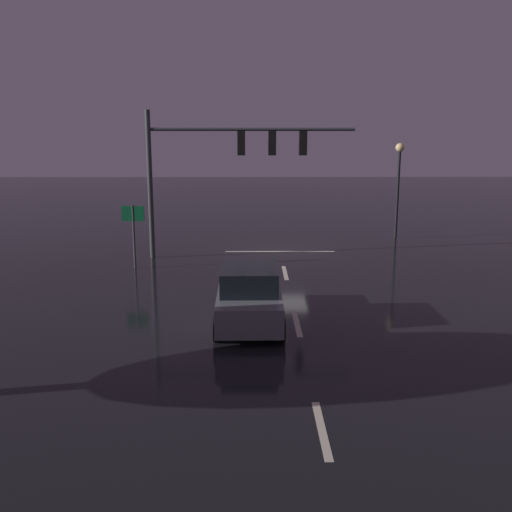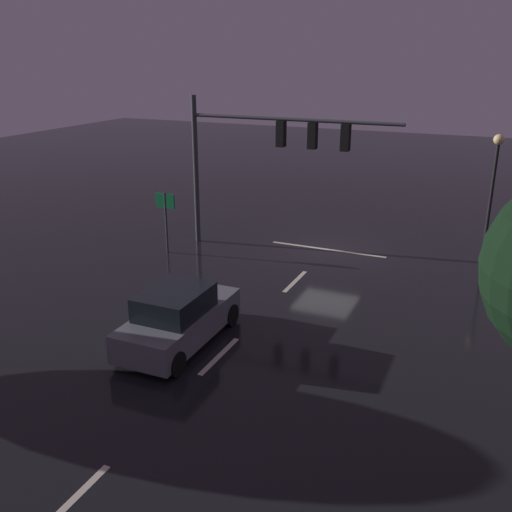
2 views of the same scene
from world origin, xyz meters
TOP-DOWN VIEW (x-y plane):
  - ground_plane at (0.00, 0.00)m, footprint 80.00×80.00m
  - traffic_signal_assembly at (2.37, 1.22)m, footprint 8.75×0.47m
  - lane_dash_far at (0.00, 4.00)m, footprint 0.16×2.20m
  - lane_dash_mid at (0.00, 10.00)m, footprint 0.16×2.20m
  - lane_dash_near at (0.00, 16.00)m, footprint 0.16×2.20m
  - stop_bar at (0.00, 0.03)m, footprint 5.00×0.16m
  - car_approaching at (1.39, 9.80)m, footprint 1.92×4.38m
  - street_lamp_left_kerb at (-6.06, -3.13)m, footprint 0.44×0.44m
  - route_sign at (6.02, 3.12)m, footprint 0.90×0.10m

SIDE VIEW (x-z plane):
  - ground_plane at x=0.00m, z-range 0.00..0.00m
  - lane_dash_far at x=0.00m, z-range 0.00..0.01m
  - lane_dash_mid at x=0.00m, z-range 0.00..0.01m
  - lane_dash_near at x=0.00m, z-range 0.00..0.01m
  - stop_bar at x=0.00m, z-range 0.00..0.01m
  - car_approaching at x=1.39m, z-range -0.05..1.65m
  - route_sign at x=6.02m, z-range 0.57..3.14m
  - street_lamp_left_kerb at x=-6.06m, z-range 0.98..5.78m
  - traffic_signal_assembly at x=2.37m, z-range 1.27..7.56m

